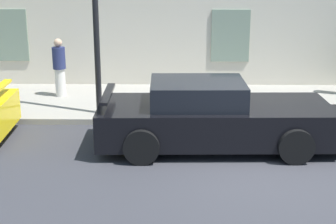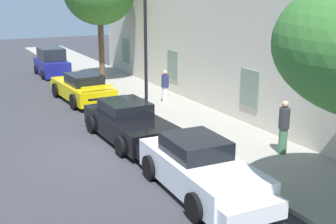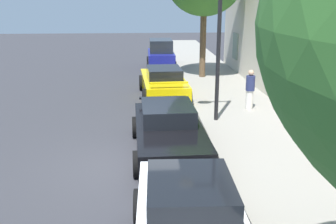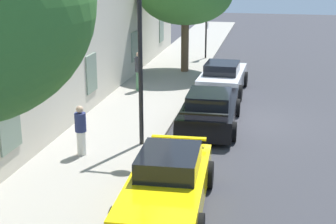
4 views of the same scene
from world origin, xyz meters
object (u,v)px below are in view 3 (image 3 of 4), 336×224
hatchback_parked (161,55)px  street_lamp (207,13)px  sportscar_red_lead (163,83)px  sportscar_yellow_flank (169,135)px  pedestrian_strolling (250,89)px

hatchback_parked → street_lamp: (11.62, 0.95, 3.09)m
sportscar_red_lead → hatchback_parked: 7.49m
sportscar_red_lead → street_lamp: size_ratio=0.95×
sportscar_yellow_flank → pedestrian_strolling: size_ratio=3.28×
sportscar_yellow_flank → hatchback_parked: bearing=178.0°
sportscar_yellow_flank → street_lamp: street_lamp is taller
sportscar_red_lead → sportscar_yellow_flank: size_ratio=1.00×
sportscar_yellow_flank → pedestrian_strolling: 5.36m
hatchback_parked → pedestrian_strolling: size_ratio=2.35×
street_lamp → sportscar_yellow_flank: bearing=-27.5°
sportscar_red_lead → street_lamp: (4.13, 1.24, 3.26)m
hatchback_parked → pedestrian_strolling: hatchback_parked is taller
sportscar_red_lead → pedestrian_strolling: 4.33m
sportscar_red_lead → sportscar_yellow_flank: (6.94, -0.21, -0.02)m
sportscar_yellow_flank → street_lamp: size_ratio=0.95×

